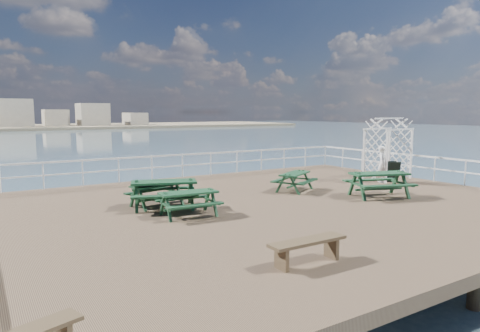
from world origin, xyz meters
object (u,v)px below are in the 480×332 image
picnic_table_d (189,198)px  picnic_table_a (157,190)px  picnic_table_b (164,188)px  picnic_table_c (295,178)px  picnic_table_e (379,179)px  flat_bench_near (308,246)px  trellis_arbor (388,152)px  person (382,164)px

picnic_table_d → picnic_table_a: bearing=104.6°
picnic_table_b → picnic_table_c: picnic_table_b is taller
picnic_table_c → picnic_table_e: picnic_table_e is taller
picnic_table_a → flat_bench_near: bearing=-95.5°
picnic_table_d → flat_bench_near: picnic_table_d is taller
picnic_table_a → picnic_table_c: size_ratio=0.91×
picnic_table_b → picnic_table_e: (7.16, -2.37, 0.01)m
picnic_table_d → picnic_table_e: size_ratio=0.72×
picnic_table_a → trellis_arbor: bearing=-11.9°
trellis_arbor → person: size_ratio=1.75×
picnic_table_d → person: (9.61, 1.08, 0.27)m
picnic_table_e → trellis_arbor: bearing=54.6°
flat_bench_near → picnic_table_a: bearing=95.5°
flat_bench_near → person: size_ratio=1.09×
picnic_table_d → picnic_table_e: picnic_table_e is taller
picnic_table_a → picnic_table_d: (0.30, -1.75, 0.01)m
picnic_table_b → picnic_table_d: size_ratio=1.38×
picnic_table_e → person: person is taller
picnic_table_c → person: bearing=-33.7°
picnic_table_b → flat_bench_near: picnic_table_b is taller
picnic_table_a → picnic_table_e: 7.76m
picnic_table_b → trellis_arbor: (10.72, 0.18, 0.60)m
picnic_table_b → picnic_table_d: (0.21, -1.35, -0.11)m
picnic_table_b → picnic_table_d: 1.37m
picnic_table_c → picnic_table_d: bearing=167.6°
flat_bench_near → person: 11.04m
picnic_table_b → picnic_table_c: (5.36, 0.13, -0.12)m
picnic_table_b → trellis_arbor: trellis_arbor is taller
picnic_table_a → picnic_table_c: picnic_table_a is taller
person → picnic_table_c: bearing=139.2°
picnic_table_d → flat_bench_near: size_ratio=1.03×
picnic_table_b → trellis_arbor: size_ratio=0.88×
flat_bench_near → picnic_table_c: bearing=52.9°
picnic_table_b → picnic_table_a: bearing=123.1°
trellis_arbor → picnic_table_b: bearing=173.1°
picnic_table_b → flat_bench_near: bearing=-65.3°
picnic_table_c → flat_bench_near: size_ratio=1.19×
picnic_table_d → trellis_arbor: size_ratio=0.64×
picnic_table_d → trellis_arbor: 10.65m
picnic_table_b → picnic_table_d: bearing=-61.4°
trellis_arbor → picnic_table_c: bearing=172.7°
picnic_table_e → flat_bench_near: size_ratio=1.43×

